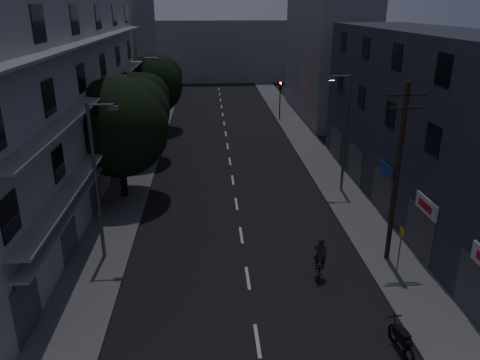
{
  "coord_description": "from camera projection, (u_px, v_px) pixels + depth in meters",
  "views": [
    {
      "loc": [
        -1.7,
        -12.89,
        12.38
      ],
      "look_at": [
        0.0,
        12.0,
        3.0
      ],
      "focal_mm": 35.0,
      "sensor_mm": 36.0,
      "label": 1
    }
  ],
  "objects": [
    {
      "name": "street_lamp_right",
      "position": [
        344.0,
        128.0,
        31.46
      ],
      "size": [
        1.51,
        0.25,
        8.0
      ],
      "color": "#525459",
      "rests_on": "sidewalk_right"
    },
    {
      "name": "lane_markings",
      "position": [
        227.0,
        140.0,
        45.69
      ],
      "size": [
        0.15,
        60.5,
        0.01
      ],
      "color": "beige",
      "rests_on": "ground"
    },
    {
      "name": "traffic_signal_far_left",
      "position": [
        163.0,
        93.0,
        52.15
      ],
      "size": [
        0.28,
        0.37,
        4.1
      ],
      "color": "black",
      "rests_on": "sidewalk_left"
    },
    {
      "name": "tree_near",
      "position": [
        120.0,
        124.0,
        30.24
      ],
      "size": [
        6.5,
        6.5,
        8.02
      ],
      "color": "black",
      "rests_on": "sidewalk_left"
    },
    {
      "name": "ground",
      "position": [
        230.0,
        159.0,
        39.85
      ],
      "size": [
        160.0,
        160.0,
        0.0
      ],
      "primitive_type": "plane",
      "color": "black",
      "rests_on": "ground"
    },
    {
      "name": "sidewalk_right",
      "position": [
        316.0,
        157.0,
        40.31
      ],
      "size": [
        3.0,
        90.0,
        0.15
      ],
      "primitive_type": "cube",
      "color": "#565659",
      "rests_on": "ground"
    },
    {
      "name": "building_far_end",
      "position": [
        217.0,
        50.0,
        80.12
      ],
      "size": [
        24.0,
        8.0,
        10.0
      ],
      "primitive_type": "cube",
      "color": "slate",
      "rests_on": "ground"
    },
    {
      "name": "cyclist",
      "position": [
        319.0,
        264.0,
        22.44
      ],
      "size": [
        1.0,
        1.77,
        2.12
      ],
      "rotation": [
        0.0,
        0.0,
        -0.27
      ],
      "color": "black",
      "rests_on": "ground"
    },
    {
      "name": "building_far_right",
      "position": [
        325.0,
        59.0,
        54.21
      ],
      "size": [
        6.0,
        20.0,
        13.0
      ],
      "primitive_type": "cube",
      "color": "slate",
      "rests_on": "ground"
    },
    {
      "name": "utility_pole",
      "position": [
        397.0,
        172.0,
        22.42
      ],
      "size": [
        1.8,
        0.24,
        9.0
      ],
      "color": "black",
      "rests_on": "sidewalk_right"
    },
    {
      "name": "tree_mid",
      "position": [
        134.0,
        106.0,
        38.04
      ],
      "size": [
        5.88,
        5.88,
        7.23
      ],
      "color": "black",
      "rests_on": "sidewalk_left"
    },
    {
      "name": "building_right",
      "position": [
        434.0,
        125.0,
        28.41
      ],
      "size": [
        6.19,
        28.0,
        11.0
      ],
      "color": "#282C36",
      "rests_on": "ground"
    },
    {
      "name": "motorcycle",
      "position": [
        401.0,
        340.0,
        17.67
      ],
      "size": [
        0.57,
        1.96,
        1.26
      ],
      "rotation": [
        0.0,
        0.0,
        0.1
      ],
      "color": "black",
      "rests_on": "ground"
    },
    {
      "name": "sidewalk_left",
      "position": [
        141.0,
        160.0,
        39.35
      ],
      "size": [
        3.0,
        90.0,
        0.15
      ],
      "primitive_type": "cube",
      "color": "#565659",
      "rests_on": "ground"
    },
    {
      "name": "building_left",
      "position": [
        48.0,
        94.0,
        30.09
      ],
      "size": [
        7.0,
        36.0,
        14.0
      ],
      "color": "#A6A6A1",
      "rests_on": "ground"
    },
    {
      "name": "street_lamp_left_near",
      "position": [
        98.0,
        175.0,
        22.73
      ],
      "size": [
        1.51,
        0.25,
        8.0
      ],
      "color": "#57595E",
      "rests_on": "sidewalk_left"
    },
    {
      "name": "tree_far",
      "position": [
        153.0,
        83.0,
        47.76
      ],
      "size": [
        6.13,
        6.13,
        7.59
      ],
      "color": "black",
      "rests_on": "sidewalk_left"
    },
    {
      "name": "traffic_signal_far_right",
      "position": [
        280.0,
        92.0,
        52.84
      ],
      "size": [
        0.28,
        0.37,
        4.1
      ],
      "color": "black",
      "rests_on": "sidewalk_right"
    },
    {
      "name": "street_lamp_left_far",
      "position": [
        148.0,
        98.0,
        41.61
      ],
      "size": [
        1.51,
        0.25,
        8.0
      ],
      "color": "#5B5D63",
      "rests_on": "sidewalk_left"
    },
    {
      "name": "bus_stop_sign",
      "position": [
        400.0,
        243.0,
        21.95
      ],
      "size": [
        0.06,
        0.35,
        2.52
      ],
      "color": "#595B60",
      "rests_on": "sidewalk_right"
    },
    {
      "name": "building_far_left",
      "position": [
        123.0,
        42.0,
        57.75
      ],
      "size": [
        6.0,
        20.0,
        16.0
      ],
      "primitive_type": "cube",
      "color": "slate",
      "rests_on": "ground"
    }
  ]
}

